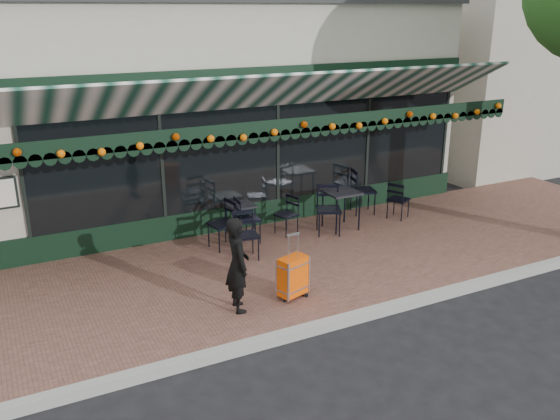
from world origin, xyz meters
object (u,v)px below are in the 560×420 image
suitcase (293,277)px  chair_a_right (363,191)px  chair_a_left (286,215)px  chair_b_front (246,236)px  cafe_table_b (240,207)px  chair_b_left (222,225)px  woman (237,264)px  chair_b_right (248,219)px  cafe_table_a (341,195)px  chair_a_extra (398,200)px  chair_a_front (329,210)px

suitcase → chair_a_right: 4.33m
chair_a_left → chair_b_front: size_ratio=0.90×
chair_a_right → cafe_table_b: bearing=106.9°
cafe_table_b → chair_b_left: (-0.57, -0.45, -0.12)m
woman → chair_a_right: (4.16, 2.81, -0.22)m
chair_b_right → cafe_table_b: bearing=2.6°
cafe_table_a → chair_b_right: (-1.98, 0.18, -0.26)m
woman → chair_a_extra: 5.13m
chair_a_front → chair_b_left: size_ratio=1.07×
chair_a_extra → chair_b_front: chair_b_front is taller
woman → chair_b_front: size_ratio=1.66×
cafe_table_b → chair_a_right: size_ratio=0.64×
cafe_table_a → chair_a_left: cafe_table_a is taller
cafe_table_b → cafe_table_a: bearing=-16.5°
cafe_table_b → chair_a_front: bearing=-24.3°
chair_a_extra → chair_b_left: chair_b_left is taller
cafe_table_b → chair_b_left: size_ratio=0.70×
suitcase → chair_a_extra: (3.73, 2.23, 0.06)m
chair_a_left → chair_a_front: 0.84m
cafe_table_b → chair_a_extra: bearing=-10.1°
suitcase → cafe_table_a: (2.30, 2.25, 0.36)m
cafe_table_a → chair_a_front: bearing=-160.1°
cafe_table_b → chair_a_extra: 3.44m
cafe_table_b → chair_a_front: 1.73m
cafe_table_a → chair_a_left: 1.19m
chair_a_front → chair_a_extra: chair_a_front is taller
chair_a_right → chair_b_left: (-3.48, -0.47, -0.04)m
chair_b_right → suitcase: bearing=178.4°
cafe_table_b → chair_b_right: size_ratio=0.70×
cafe_table_b → chair_a_left: (0.83, -0.35, -0.18)m
chair_a_left → chair_a_extra: size_ratio=0.96×
chair_a_left → chair_b_front: 1.43m
suitcase → chair_b_left: bearing=77.4°
chair_a_extra → chair_b_front: (-3.76, -0.51, 0.03)m
chair_a_left → chair_a_right: 2.11m
chair_a_right → chair_a_extra: chair_a_right is taller
woman → chair_a_right: bearing=-48.5°
woman → chair_a_extra: bearing=-57.3°
woman → cafe_table_b: size_ratio=2.27×
woman → chair_a_extra: woman is taller
cafe_table_a → chair_a_right: bearing=32.2°
chair_b_right → woman: bearing=159.0°
chair_a_front → chair_a_left: bearing=178.4°
woman → chair_a_left: 3.22m
cafe_table_b → chair_a_front: (1.58, -0.71, -0.08)m
chair_a_front → chair_a_extra: size_ratio=1.20×
cafe_table_a → chair_a_right: chair_a_right is taller
cafe_table_a → chair_a_left: size_ratio=1.02×
chair_b_front → cafe_table_b: bearing=79.2°
chair_b_left → chair_b_right: bearing=84.9°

